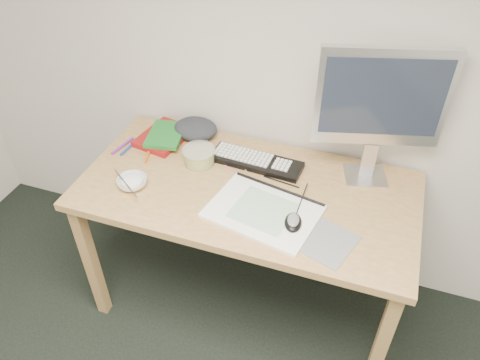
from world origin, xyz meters
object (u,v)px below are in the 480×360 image
object	(u,v)px
monitor	(381,102)
rice_bowl	(132,183)
sketchpad	(263,211)
desk	(247,202)
keyboard	(256,162)

from	to	relation	value
monitor	rice_bowl	xyz separation A→B (m)	(-0.91, -0.38, -0.34)
sketchpad	monitor	world-z (taller)	monitor
desk	keyboard	xyz separation A→B (m)	(-0.01, 0.17, 0.09)
rice_bowl	monitor	bearing A→B (deg)	22.94
rice_bowl	desk	bearing A→B (deg)	18.01
desk	rice_bowl	world-z (taller)	rice_bowl
sketchpad	rice_bowl	world-z (taller)	rice_bowl
keyboard	desk	bearing A→B (deg)	-82.06
sketchpad	rice_bowl	distance (m)	0.56
desk	sketchpad	xyz separation A→B (m)	(0.11, -0.12, 0.09)
keyboard	rice_bowl	size ratio (longest dim) A/B	3.28
sketchpad	keyboard	bearing A→B (deg)	123.53
sketchpad	monitor	xyz separation A→B (m)	(0.35, 0.36, 0.36)
desk	keyboard	bearing A→B (deg)	94.18
keyboard	monitor	bearing A→B (deg)	12.37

